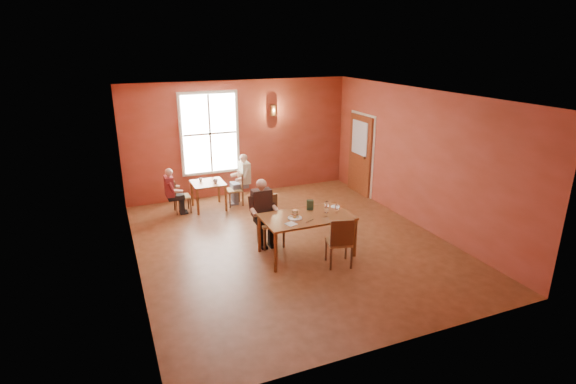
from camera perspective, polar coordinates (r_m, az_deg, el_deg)
name	(u,v)px	position (r m, az deg, el deg)	size (l,w,h in m)	color
ground	(292,243)	(9.26, 0.48, -6.54)	(6.00, 7.00, 0.01)	brown
wall_back	(240,138)	(11.92, -6.13, 6.78)	(6.00, 0.04, 3.00)	brown
wall_front	(400,245)	(5.87, 14.08, -6.60)	(6.00, 0.04, 3.00)	brown
wall_left	(130,192)	(8.09, -19.46, -0.03)	(0.04, 7.00, 3.00)	brown
wall_right	(418,158)	(10.23, 16.20, 4.13)	(0.04, 7.00, 3.00)	brown
ceiling	(292,95)	(8.42, 0.53, 12.25)	(6.00, 7.00, 0.04)	white
window	(210,134)	(11.64, -9.90, 7.32)	(1.36, 0.10, 1.96)	white
door	(360,155)	(12.13, 9.10, 4.67)	(0.12, 1.04, 2.10)	maroon
wall_sconce	(273,110)	(11.99, -1.92, 10.34)	(0.16, 0.16, 0.28)	brown
main_table	(307,235)	(8.66, 2.39, -5.50)	(1.70, 0.96, 0.80)	brown
chair_diner_main	(270,222)	(8.99, -2.25, -3.81)	(0.45, 0.45, 1.01)	#543010
diner_main	(271,216)	(8.91, -2.19, -3.03)	(0.52, 0.52, 1.30)	black
chair_empty	(339,241)	(8.29, 6.48, -6.17)	(0.42, 0.42, 0.96)	#562B1A
plate_food	(295,218)	(8.37, 0.87, -3.27)	(0.27, 0.27, 0.03)	silver
sandwich	(295,214)	(8.45, 0.90, -2.77)	(0.09, 0.09, 0.11)	tan
goblet_a	(327,206)	(8.77, 4.94, -1.72)	(0.08, 0.08, 0.20)	white
goblet_b	(337,209)	(8.65, 6.20, -2.13)	(0.07, 0.07, 0.18)	white
goblet_c	(326,212)	(8.45, 4.89, -2.52)	(0.08, 0.08, 0.20)	white
menu_stand	(310,205)	(8.75, 2.82, -1.66)	(0.13, 0.06, 0.21)	#27432E
knife	(310,221)	(8.26, 2.77, -3.70)	(0.21, 0.02, 0.00)	white
napkin	(291,224)	(8.13, 0.38, -4.08)	(0.18, 0.18, 0.01)	silver
side_plate	(335,207)	(8.99, 6.03, -1.86)	(0.18, 0.18, 0.01)	silver
second_table	(209,195)	(11.18, -10.03, -0.42)	(0.76, 0.76, 0.67)	brown
chair_diner_white	(234,189)	(11.30, -6.85, 0.38)	(0.37, 0.37, 0.83)	#3A1E11
diner_white	(235,181)	(11.25, -6.74, 1.35)	(0.49, 0.49, 1.23)	silver
chair_diner_maroon	(182,196)	(11.05, -13.34, -0.47)	(0.36, 0.36, 0.82)	#472313
diner_maroon	(180,190)	(11.00, -13.54, 0.20)	(0.44, 0.44, 1.10)	#560F19
cup_a	(215,181)	(11.00, -9.20, 1.38)	(0.11, 0.11, 0.09)	beige
cup_b	(201,180)	(11.18, -11.04, 1.55)	(0.09, 0.09, 0.08)	silver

